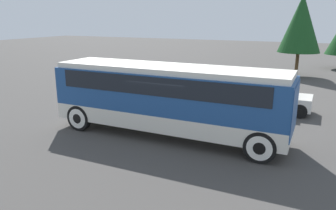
{
  "coord_description": "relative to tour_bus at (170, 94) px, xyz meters",
  "views": [
    {
      "loc": [
        5.7,
        -11.96,
        4.9
      ],
      "look_at": [
        0.0,
        0.0,
        1.35
      ],
      "focal_mm": 35.0,
      "sensor_mm": 36.0,
      "label": 1
    }
  ],
  "objects": [
    {
      "name": "ground_plane",
      "position": [
        -0.1,
        -0.0,
        -1.81
      ],
      "size": [
        120.0,
        120.0,
        0.0
      ],
      "primitive_type": "plane",
      "color": "#423F3D"
    },
    {
      "name": "tree_center",
      "position": [
        3.54,
        18.08,
        2.59
      ],
      "size": [
        3.46,
        3.46,
        6.78
      ],
      "color": "brown",
      "rests_on": "ground_plane"
    },
    {
      "name": "parked_car_near",
      "position": [
        -4.68,
        5.77,
        -1.07
      ],
      "size": [
        4.33,
        1.91,
        1.49
      ],
      "color": "#2D5638",
      "rests_on": "ground_plane"
    },
    {
      "name": "tour_bus",
      "position": [
        0.0,
        0.0,
        0.0
      ],
      "size": [
        9.94,
        2.51,
        2.99
      ],
      "color": "silver",
      "rests_on": "ground_plane"
    },
    {
      "name": "parked_car_mid",
      "position": [
        3.07,
        5.87,
        -1.06
      ],
      "size": [
        4.37,
        1.81,
        1.53
      ],
      "color": "silver",
      "rests_on": "ground_plane"
    }
  ]
}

